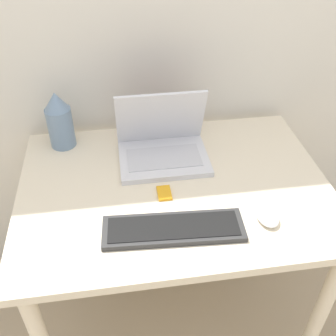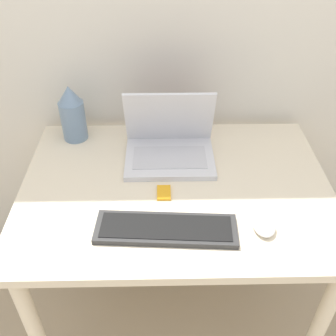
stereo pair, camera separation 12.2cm
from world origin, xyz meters
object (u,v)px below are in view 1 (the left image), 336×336
(mouse, at_px, (267,215))
(vase, at_px, (59,120))
(mp3_player, at_px, (164,193))
(laptop, at_px, (162,144))
(keyboard, at_px, (173,229))

(mouse, bearing_deg, vase, 142.08)
(mp3_player, bearing_deg, laptop, 83.65)
(laptop, relative_size, mp3_player, 4.72)
(laptop, height_order, mouse, laptop)
(keyboard, height_order, vase, vase)
(mouse, xyz_separation_m, vase, (-0.63, 0.49, 0.09))
(laptop, height_order, vase, laptop)
(laptop, bearing_deg, vase, 160.62)
(keyboard, bearing_deg, mp3_player, 91.52)
(vase, bearing_deg, mp3_player, -44.68)
(laptop, distance_m, vase, 0.39)
(keyboard, height_order, mouse, mouse)
(keyboard, relative_size, vase, 1.92)
(mouse, xyz_separation_m, mp3_player, (-0.29, 0.16, -0.01))
(laptop, xyz_separation_m, keyboard, (-0.02, -0.37, -0.04))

